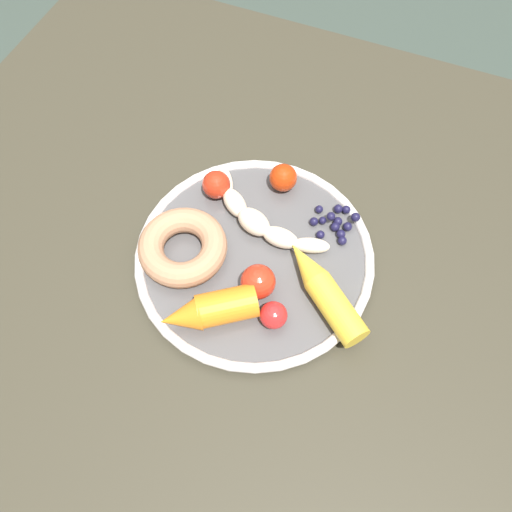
{
  "coord_description": "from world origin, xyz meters",
  "views": [
    {
      "loc": [
        -0.12,
        0.31,
        1.32
      ],
      "look_at": [
        -0.0,
        0.02,
        0.75
      ],
      "focal_mm": 36.31,
      "sensor_mm": 36.0,
      "label": 1
    }
  ],
  "objects_px": {
    "dining_table": "(260,279)",
    "donut": "(183,247)",
    "plate": "(256,257)",
    "tomato_extra": "(258,282)",
    "carrot_orange": "(210,311)",
    "tomato_far": "(216,185)",
    "carrot_yellow": "(323,290)",
    "blueberry_pile": "(336,222)",
    "tomato_near": "(274,315)",
    "tomato_mid": "(283,178)",
    "banana": "(259,218)"
  },
  "relations": [
    {
      "from": "banana",
      "to": "blueberry_pile",
      "type": "relative_size",
      "value": 3.1
    },
    {
      "from": "dining_table",
      "to": "tomato_mid",
      "type": "relative_size",
      "value": 27.76
    },
    {
      "from": "dining_table",
      "to": "donut",
      "type": "bearing_deg",
      "value": 31.32
    },
    {
      "from": "tomato_extra",
      "to": "carrot_orange",
      "type": "bearing_deg",
      "value": 56.29
    },
    {
      "from": "carrot_orange",
      "to": "tomato_far",
      "type": "xyz_separation_m",
      "value": [
        0.07,
        -0.17,
        -0.0
      ]
    },
    {
      "from": "carrot_yellow",
      "to": "tomato_extra",
      "type": "relative_size",
      "value": 3.13
    },
    {
      "from": "dining_table",
      "to": "tomato_far",
      "type": "xyz_separation_m",
      "value": [
        0.08,
        -0.05,
        0.12
      ]
    },
    {
      "from": "banana",
      "to": "tomato_near",
      "type": "height_order",
      "value": "tomato_near"
    },
    {
      "from": "carrot_yellow",
      "to": "tomato_mid",
      "type": "xyz_separation_m",
      "value": [
        0.1,
        -0.13,
        0.0
      ]
    },
    {
      "from": "plate",
      "to": "banana",
      "type": "height_order",
      "value": "banana"
    },
    {
      "from": "plate",
      "to": "tomato_far",
      "type": "distance_m",
      "value": 0.11
    },
    {
      "from": "tomato_far",
      "to": "tomato_mid",
      "type": "bearing_deg",
      "value": -150.36
    },
    {
      "from": "plate",
      "to": "tomato_far",
      "type": "bearing_deg",
      "value": -39.35
    },
    {
      "from": "dining_table",
      "to": "plate",
      "type": "height_order",
      "value": "plate"
    },
    {
      "from": "plate",
      "to": "tomato_extra",
      "type": "bearing_deg",
      "value": 115.38
    },
    {
      "from": "tomato_near",
      "to": "tomato_mid",
      "type": "height_order",
      "value": "tomato_mid"
    },
    {
      "from": "carrot_orange",
      "to": "tomato_extra",
      "type": "xyz_separation_m",
      "value": [
        -0.04,
        -0.05,
        0.0
      ]
    },
    {
      "from": "tomato_extra",
      "to": "tomato_mid",
      "type": "bearing_deg",
      "value": -80.0
    },
    {
      "from": "tomato_far",
      "to": "tomato_near",
      "type": "bearing_deg",
      "value": 133.86
    },
    {
      "from": "tomato_near",
      "to": "tomato_mid",
      "type": "relative_size",
      "value": 0.87
    },
    {
      "from": "dining_table",
      "to": "carrot_yellow",
      "type": "xyz_separation_m",
      "value": [
        -0.1,
        0.04,
        0.12
      ]
    },
    {
      "from": "dining_table",
      "to": "donut",
      "type": "height_order",
      "value": "donut"
    },
    {
      "from": "donut",
      "to": "tomato_far",
      "type": "xyz_separation_m",
      "value": [
        -0.0,
        -0.1,
        0.0
      ]
    },
    {
      "from": "tomato_near",
      "to": "plate",
      "type": "bearing_deg",
      "value": -54.57
    },
    {
      "from": "carrot_yellow",
      "to": "tomato_near",
      "type": "xyz_separation_m",
      "value": [
        0.04,
        0.05,
        -0.0
      ]
    },
    {
      "from": "tomato_mid",
      "to": "banana",
      "type": "bearing_deg",
      "value": 83.75
    },
    {
      "from": "tomato_mid",
      "to": "blueberry_pile",
      "type": "bearing_deg",
      "value": 159.22
    },
    {
      "from": "banana",
      "to": "dining_table",
      "type": "bearing_deg",
      "value": 117.29
    },
    {
      "from": "tomato_far",
      "to": "plate",
      "type": "bearing_deg",
      "value": 140.65
    },
    {
      "from": "carrot_yellow",
      "to": "blueberry_pile",
      "type": "bearing_deg",
      "value": -80.86
    },
    {
      "from": "blueberry_pile",
      "to": "carrot_yellow",
      "type": "bearing_deg",
      "value": 99.14
    },
    {
      "from": "banana",
      "to": "blueberry_pile",
      "type": "bearing_deg",
      "value": -159.02
    },
    {
      "from": "dining_table",
      "to": "donut",
      "type": "xyz_separation_m",
      "value": [
        0.08,
        0.05,
        0.12
      ]
    },
    {
      "from": "blueberry_pile",
      "to": "tomato_far",
      "type": "xyz_separation_m",
      "value": [
        0.16,
        0.01,
        0.01
      ]
    },
    {
      "from": "donut",
      "to": "blueberry_pile",
      "type": "distance_m",
      "value": 0.2
    },
    {
      "from": "donut",
      "to": "blueberry_pile",
      "type": "bearing_deg",
      "value": -145.61
    },
    {
      "from": "donut",
      "to": "dining_table",
      "type": "bearing_deg",
      "value": -148.68
    },
    {
      "from": "donut",
      "to": "tomato_far",
      "type": "height_order",
      "value": "tomato_far"
    },
    {
      "from": "dining_table",
      "to": "tomato_near",
      "type": "xyz_separation_m",
      "value": [
        -0.05,
        0.09,
        0.12
      ]
    },
    {
      "from": "dining_table",
      "to": "tomato_far",
      "type": "height_order",
      "value": "tomato_far"
    },
    {
      "from": "plate",
      "to": "tomato_near",
      "type": "distance_m",
      "value": 0.09
    },
    {
      "from": "tomato_mid",
      "to": "carrot_yellow",
      "type": "bearing_deg",
      "value": 127.14
    },
    {
      "from": "donut",
      "to": "tomato_near",
      "type": "relative_size",
      "value": 3.4
    },
    {
      "from": "plate",
      "to": "donut",
      "type": "relative_size",
      "value": 2.72
    },
    {
      "from": "banana",
      "to": "tomato_near",
      "type": "xyz_separation_m",
      "value": [
        -0.07,
        0.12,
        0.0
      ]
    },
    {
      "from": "tomato_extra",
      "to": "blueberry_pile",
      "type": "bearing_deg",
      "value": -115.27
    },
    {
      "from": "plate",
      "to": "tomato_far",
      "type": "height_order",
      "value": "tomato_far"
    },
    {
      "from": "banana",
      "to": "donut",
      "type": "bearing_deg",
      "value": 47.27
    },
    {
      "from": "carrot_orange",
      "to": "carrot_yellow",
      "type": "bearing_deg",
      "value": -145.61
    },
    {
      "from": "plate",
      "to": "tomato_near",
      "type": "bearing_deg",
      "value": 125.43
    }
  ]
}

